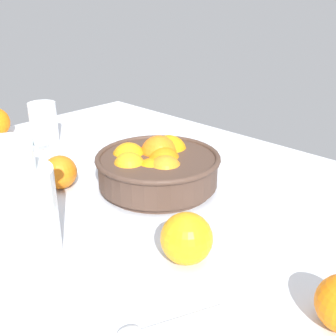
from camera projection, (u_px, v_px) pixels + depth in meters
The scene contains 7 objects.
ground_plane at pixel (148, 206), 89.36cm from camera, with size 135.53×96.02×3.00cm, color silver.
fruit_bowl at pixel (157, 167), 92.31cm from camera, with size 26.94×26.94×10.75cm.
juice_pitcher at pixel (17, 214), 68.20cm from camera, with size 14.43×14.99×20.56cm.
juice_glass at pixel (44, 125), 118.49cm from camera, with size 7.55×7.55×11.59cm.
loose_orange_0 at pixel (187, 238), 67.37cm from camera, with size 8.47×8.47×8.47cm, color orange.
loose_orange_4 at pixel (60, 172), 92.52cm from camera, with size 7.40×7.40×7.40cm, color orange.
spoon at pixel (154, 325), 55.35cm from camera, with size 7.17×14.60×1.00cm.
Camera 1 is at (58.03, -53.60, 41.22)cm, focal length 45.45 mm.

